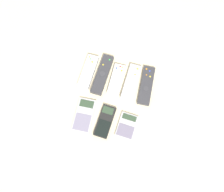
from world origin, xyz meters
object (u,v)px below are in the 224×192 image
(remote_0, at_px, (88,72))
(remote_2, at_px, (116,79))
(calculator_2, at_px, (127,126))
(remote_4, at_px, (146,85))
(calculator_1, at_px, (105,121))
(remote_3, at_px, (131,82))
(remote_1, at_px, (102,75))
(calculator_0, at_px, (84,115))

(remote_0, xyz_separation_m, remote_2, (0.14, -0.00, -0.00))
(remote_2, bearing_deg, calculator_2, -63.90)
(remote_4, distance_m, calculator_1, 0.26)
(remote_4, height_order, calculator_1, remote_4)
(remote_2, relative_size, remote_4, 0.80)
(remote_0, xyz_separation_m, remote_3, (0.22, 0.00, -0.00))
(remote_1, distance_m, calculator_2, 0.28)
(remote_4, bearing_deg, remote_0, 178.02)
(remote_1, distance_m, calculator_1, 0.23)
(calculator_0, height_order, calculator_2, same)
(remote_2, bearing_deg, calculator_0, -115.69)
(calculator_1, relative_size, calculator_2, 1.31)
(remote_2, height_order, calculator_1, remote_2)
(remote_2, relative_size, remote_3, 0.86)
(remote_1, relative_size, calculator_2, 1.82)
(remote_1, height_order, remote_2, remote_1)
(remote_4, relative_size, calculator_0, 1.25)
(remote_3, bearing_deg, remote_0, -178.13)
(remote_2, xyz_separation_m, calculator_1, (0.00, -0.21, -0.00))
(remote_0, height_order, calculator_0, remote_0)
(remote_0, relative_size, calculator_2, 1.51)
(calculator_1, bearing_deg, calculator_0, -179.19)
(remote_3, relative_size, calculator_0, 1.16)
(remote_0, relative_size, remote_2, 1.10)
(remote_0, relative_size, remote_1, 0.83)
(remote_2, distance_m, calculator_1, 0.21)
(remote_0, height_order, remote_1, remote_0)
(remote_0, distance_m, calculator_2, 0.32)
(remote_2, relative_size, calculator_1, 1.04)
(remote_4, xyz_separation_m, calculator_1, (-0.14, -0.22, -0.00))
(remote_4, bearing_deg, calculator_2, -104.26)
(remote_4, bearing_deg, remote_1, 177.54)
(remote_3, bearing_deg, remote_2, -174.87)
(calculator_0, height_order, calculator_1, calculator_1)
(remote_3, height_order, calculator_1, remote_3)
(calculator_1, height_order, calculator_2, calculator_1)
(remote_1, height_order, remote_3, remote_1)
(remote_3, xyz_separation_m, calculator_0, (-0.17, -0.21, -0.01))
(calculator_0, bearing_deg, remote_2, 61.46)
(remote_2, xyz_separation_m, remote_4, (0.15, 0.01, -0.00))
(remote_0, bearing_deg, calculator_2, -39.94)
(remote_4, bearing_deg, remote_2, -179.77)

